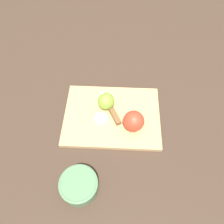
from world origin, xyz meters
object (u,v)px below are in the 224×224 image
Objects in this scene: apple_half_right at (106,101)px; bowl at (79,185)px; knife at (114,115)px; apple_half_left at (134,121)px.

apple_half_right reaches higher than bowl.
apple_half_left is at bearing -147.77° from knife.
apple_half_left reaches higher than bowl.
apple_half_left is 0.48× the size of knife.
apple_half_left is 0.09m from knife.
apple_half_right is 0.06m from knife.
knife is at bearing -17.24° from apple_half_left.
apple_half_right is (0.11, -0.09, -0.01)m from apple_half_left.
knife is at bearing -111.36° from bowl.
apple_half_left reaches higher than knife.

